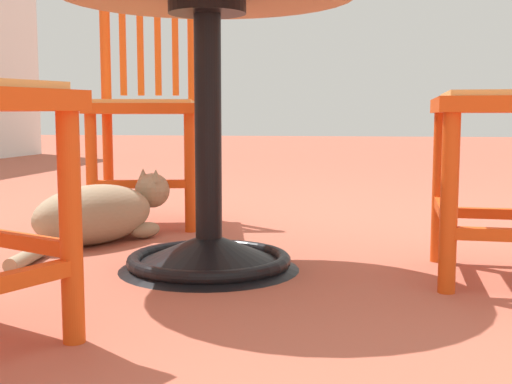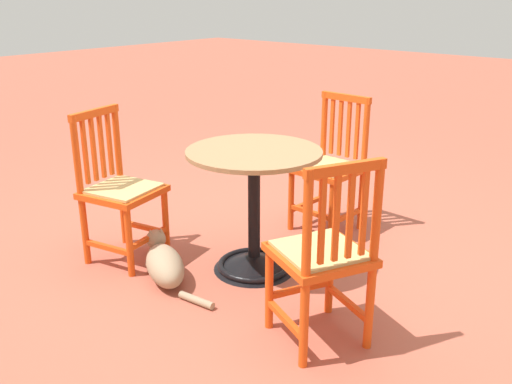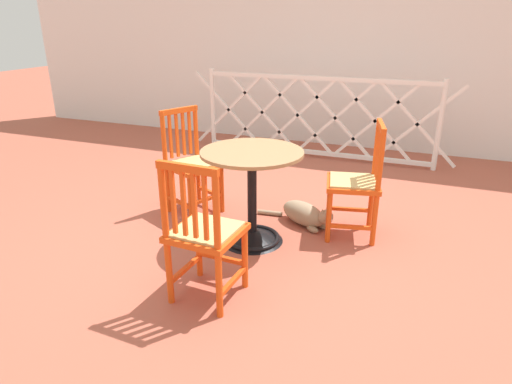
{
  "view_description": "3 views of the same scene",
  "coord_description": "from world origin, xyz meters",
  "px_view_note": "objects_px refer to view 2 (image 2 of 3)",
  "views": [
    {
      "loc": [
        -1.76,
        -0.32,
        0.4
      ],
      "look_at": [
        -0.11,
        -0.05,
        0.21
      ],
      "focal_mm": 46.5,
      "sensor_mm": 36.0,
      "label": 1
    },
    {
      "loc": [
        -2.05,
        2.37,
        1.57
      ],
      "look_at": [
        0.01,
        -0.03,
        0.44
      ],
      "focal_mm": 39.88,
      "sensor_mm": 36.0,
      "label": 2
    },
    {
      "loc": [
        1.09,
        -2.81,
        1.63
      ],
      "look_at": [
        -0.07,
        0.16,
        0.38
      ],
      "focal_mm": 31.21,
      "sensor_mm": 36.0,
      "label": 3
    }
  ],
  "objects_px": {
    "orange_chair_at_corner": "(330,168)",
    "orange_chair_facing_out": "(119,191)",
    "tabby_cat": "(164,263)",
    "cafe_table": "(254,224)",
    "orange_chair_near_fence": "(323,257)"
  },
  "relations": [
    {
      "from": "orange_chair_near_fence",
      "to": "orange_chair_facing_out",
      "type": "height_order",
      "value": "same"
    },
    {
      "from": "cafe_table",
      "to": "orange_chair_at_corner",
      "type": "relative_size",
      "value": 0.83
    },
    {
      "from": "orange_chair_facing_out",
      "to": "cafe_table",
      "type": "bearing_deg",
      "value": -150.52
    },
    {
      "from": "cafe_table",
      "to": "orange_chair_facing_out",
      "type": "bearing_deg",
      "value": 29.48
    },
    {
      "from": "orange_chair_near_fence",
      "to": "tabby_cat",
      "type": "distance_m",
      "value": 1.09
    },
    {
      "from": "orange_chair_at_corner",
      "to": "orange_chair_facing_out",
      "type": "relative_size",
      "value": 1.0
    },
    {
      "from": "orange_chair_near_fence",
      "to": "orange_chair_at_corner",
      "type": "distance_m",
      "value": 1.36
    },
    {
      "from": "cafe_table",
      "to": "orange_chair_at_corner",
      "type": "distance_m",
      "value": 0.82
    },
    {
      "from": "orange_chair_at_corner",
      "to": "orange_chair_facing_out",
      "type": "distance_m",
      "value": 1.39
    },
    {
      "from": "cafe_table",
      "to": "orange_chair_at_corner",
      "type": "xyz_separation_m",
      "value": [
        0.02,
        -0.8,
        0.15
      ]
    },
    {
      "from": "cafe_table",
      "to": "orange_chair_facing_out",
      "type": "distance_m",
      "value": 0.83
    },
    {
      "from": "orange_chair_at_corner",
      "to": "tabby_cat",
      "type": "distance_m",
      "value": 1.3
    },
    {
      "from": "cafe_table",
      "to": "tabby_cat",
      "type": "relative_size",
      "value": 1.06
    },
    {
      "from": "cafe_table",
      "to": "tabby_cat",
      "type": "height_order",
      "value": "cafe_table"
    },
    {
      "from": "cafe_table",
      "to": "tabby_cat",
      "type": "xyz_separation_m",
      "value": [
        0.32,
        0.42,
        -0.19
      ]
    }
  ]
}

